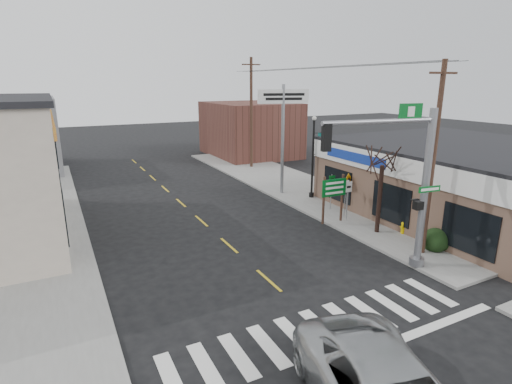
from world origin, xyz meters
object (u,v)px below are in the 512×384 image
fire_hydrant (403,227)px  dance_center_sign (283,113)px  utility_pole_far (251,112)px  traffic_signal_pole (413,175)px  bare_tree (383,153)px  guide_sign (334,192)px  lamp_post (314,151)px  utility_pole_near (433,159)px

fire_hydrant → dance_center_sign: (-1.51, 9.68, 5.18)m
utility_pole_far → dance_center_sign: bearing=-95.5°
traffic_signal_pole → bare_tree: (2.11, 3.75, 0.13)m
guide_sign → lamp_post: 5.34m
traffic_signal_pole → guide_sign: bearing=89.2°
lamp_post → bare_tree: size_ratio=1.03×
lamp_post → utility_pole_near: utility_pole_near is taller
guide_sign → dance_center_sign: dance_center_sign is taller
fire_hydrant → traffic_signal_pole: bearing=-136.5°
traffic_signal_pole → guide_sign: size_ratio=2.53×
fire_hydrant → utility_pole_near: utility_pole_near is taller
guide_sign → dance_center_sign: 7.70m
fire_hydrant → guide_sign: bearing=126.1°
fire_hydrant → bare_tree: 4.03m
guide_sign → dance_center_sign: size_ratio=0.36×
dance_center_sign → utility_pole_far: (2.11, 9.04, -0.58)m
traffic_signal_pole → fire_hydrant: (3.11, 2.95, -3.68)m
lamp_post → bare_tree: bearing=-100.5°
dance_center_sign → lamp_post: bearing=-41.7°
dance_center_sign → utility_pole_far: 9.30m
dance_center_sign → utility_pole_near: bearing=-72.9°
fire_hydrant → dance_center_sign: dance_center_sign is taller
dance_center_sign → utility_pole_near: utility_pole_near is taller
dance_center_sign → bare_tree: bearing=-72.1°
fire_hydrant → utility_pole_far: (0.60, 18.72, 4.60)m
fire_hydrant → lamp_post: (-0.24, 7.77, 2.80)m
fire_hydrant → bare_tree: size_ratio=0.12×
dance_center_sign → bare_tree: size_ratio=1.40×
lamp_post → utility_pole_far: utility_pole_far is taller
fire_hydrant → utility_pole_far: bearing=88.2°
guide_sign → traffic_signal_pole: bearing=-96.1°
bare_tree → fire_hydrant: bearing=-38.8°
guide_sign → bare_tree: (1.20, -2.21, 2.42)m
guide_sign → utility_pole_far: bearing=82.4°
traffic_signal_pole → dance_center_sign: (1.60, 12.63, 1.50)m
guide_sign → utility_pole_near: utility_pole_near is taller
utility_pole_near → lamp_post: bearing=89.8°
guide_sign → fire_hydrant: 3.98m
traffic_signal_pole → fire_hydrant: bearing=51.3°
traffic_signal_pole → utility_pole_near: size_ratio=0.80×
fire_hydrant → utility_pole_near: 4.63m
traffic_signal_pole → lamp_post: size_ratio=1.25×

